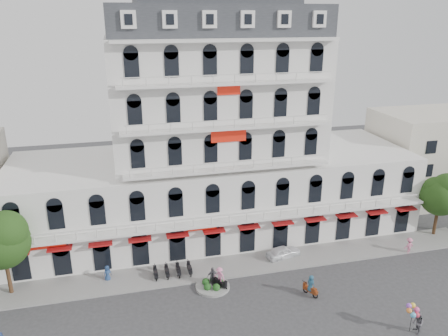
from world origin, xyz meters
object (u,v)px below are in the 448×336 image
parked_car (283,252)px  rider_east (311,286)px  balloon_vendor (416,319)px  rider_center (220,277)px

parked_car → rider_east: bearing=166.0°
parked_car → balloon_vendor: balloon_vendor is taller
rider_east → balloon_vendor: size_ratio=0.84×
rider_east → rider_center: 8.30m
parked_car → rider_east: size_ratio=1.81×
rider_center → balloon_vendor: bearing=14.8°
parked_car → rider_east: 6.74m
rider_east → balloon_vendor: bearing=-164.3°
rider_center → rider_east: bearing=28.4°
rider_east → balloon_vendor: (6.04, -6.54, 0.24)m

